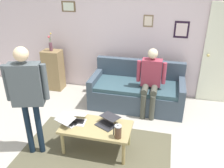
{
  "coord_description": "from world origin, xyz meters",
  "views": [
    {
      "loc": [
        -0.82,
        2.77,
        2.53
      ],
      "look_at": [
        0.04,
        -0.75,
        0.8
      ],
      "focal_mm": 37.67,
      "sensor_mm": 36.0,
      "label": 1
    }
  ],
  "objects_px": {
    "person_seated": "(151,78)",
    "laptop_center": "(107,122)",
    "flower_vase": "(50,45)",
    "laptop_right": "(68,121)",
    "french_press": "(118,132)",
    "laptop_left": "(76,119)",
    "person_standing": "(27,90)",
    "couch": "(137,91)",
    "coffee_table": "(96,129)",
    "side_shelf": "(53,70)",
    "interior_door": "(224,56)"
  },
  "relations": [
    {
      "from": "person_seated",
      "to": "laptop_center",
      "type": "bearing_deg",
      "value": 67.22
    },
    {
      "from": "flower_vase",
      "to": "laptop_right",
      "type": "bearing_deg",
      "value": 122.18
    },
    {
      "from": "french_press",
      "to": "laptop_left",
      "type": "bearing_deg",
      "value": -17.72
    },
    {
      "from": "french_press",
      "to": "person_standing",
      "type": "height_order",
      "value": "person_standing"
    },
    {
      "from": "couch",
      "to": "coffee_table",
      "type": "bearing_deg",
      "value": 75.54
    },
    {
      "from": "side_shelf",
      "to": "flower_vase",
      "type": "xyz_separation_m",
      "value": [
        0.0,
        0.0,
        0.61
      ]
    },
    {
      "from": "coffee_table",
      "to": "laptop_right",
      "type": "bearing_deg",
      "value": 3.39
    },
    {
      "from": "interior_door",
      "to": "laptop_right",
      "type": "xyz_separation_m",
      "value": [
        2.49,
        2.13,
        -0.55
      ]
    },
    {
      "from": "laptop_center",
      "to": "laptop_right",
      "type": "distance_m",
      "value": 0.61
    },
    {
      "from": "coffee_table",
      "to": "laptop_center",
      "type": "xyz_separation_m",
      "value": [
        -0.15,
        -0.08,
        0.09
      ]
    },
    {
      "from": "couch",
      "to": "french_press",
      "type": "relative_size",
      "value": 8.1
    },
    {
      "from": "couch",
      "to": "flower_vase",
      "type": "distance_m",
      "value": 2.17
    },
    {
      "from": "coffee_table",
      "to": "laptop_center",
      "type": "bearing_deg",
      "value": -152.46
    },
    {
      "from": "interior_door",
      "to": "couch",
      "type": "relative_size",
      "value": 1.1
    },
    {
      "from": "laptop_center",
      "to": "couch",
      "type": "bearing_deg",
      "value": -99.5
    },
    {
      "from": "couch",
      "to": "laptop_right",
      "type": "relative_size",
      "value": 4.9
    },
    {
      "from": "couch",
      "to": "laptop_right",
      "type": "distance_m",
      "value": 1.79
    },
    {
      "from": "interior_door",
      "to": "laptop_right",
      "type": "relative_size",
      "value": 5.39
    },
    {
      "from": "interior_door",
      "to": "laptop_left",
      "type": "distance_m",
      "value": 3.2
    },
    {
      "from": "laptop_right",
      "to": "person_standing",
      "type": "height_order",
      "value": "person_standing"
    },
    {
      "from": "side_shelf",
      "to": "flower_vase",
      "type": "height_order",
      "value": "flower_vase"
    },
    {
      "from": "person_standing",
      "to": "coffee_table",
      "type": "bearing_deg",
      "value": -162.94
    },
    {
      "from": "coffee_table",
      "to": "laptop_left",
      "type": "height_order",
      "value": "laptop_left"
    },
    {
      "from": "coffee_table",
      "to": "person_seated",
      "type": "distance_m",
      "value": 1.52
    },
    {
      "from": "laptop_center",
      "to": "person_standing",
      "type": "height_order",
      "value": "person_standing"
    },
    {
      "from": "couch",
      "to": "coffee_table",
      "type": "height_order",
      "value": "couch"
    },
    {
      "from": "coffee_table",
      "to": "flower_vase",
      "type": "bearing_deg",
      "value": -48.64
    },
    {
      "from": "laptop_left",
      "to": "person_seated",
      "type": "relative_size",
      "value": 0.25
    },
    {
      "from": "coffee_table",
      "to": "flower_vase",
      "type": "distance_m",
      "value": 2.54
    },
    {
      "from": "laptop_center",
      "to": "person_seated",
      "type": "bearing_deg",
      "value": -112.78
    },
    {
      "from": "interior_door",
      "to": "coffee_table",
      "type": "xyz_separation_m",
      "value": [
        2.05,
        2.11,
        -0.64
      ]
    },
    {
      "from": "laptop_left",
      "to": "laptop_right",
      "type": "height_order",
      "value": "laptop_left"
    },
    {
      "from": "laptop_right",
      "to": "couch",
      "type": "bearing_deg",
      "value": -118.17
    },
    {
      "from": "side_shelf",
      "to": "flower_vase",
      "type": "bearing_deg",
      "value": 69.56
    },
    {
      "from": "coffee_table",
      "to": "person_seated",
      "type": "xyz_separation_m",
      "value": [
        -0.67,
        -1.32,
        0.34
      ]
    },
    {
      "from": "laptop_left",
      "to": "flower_vase",
      "type": "xyz_separation_m",
      "value": [
        1.27,
        -1.79,
        0.6
      ]
    },
    {
      "from": "side_shelf",
      "to": "person_seated",
      "type": "distance_m",
      "value": 2.36
    },
    {
      "from": "interior_door",
      "to": "flower_vase",
      "type": "height_order",
      "value": "interior_door"
    },
    {
      "from": "laptop_left",
      "to": "couch",
      "type": "bearing_deg",
      "value": -116.15
    },
    {
      "from": "laptop_right",
      "to": "person_standing",
      "type": "bearing_deg",
      "value": 29.06
    },
    {
      "from": "coffee_table",
      "to": "french_press",
      "type": "height_order",
      "value": "french_press"
    },
    {
      "from": "flower_vase",
      "to": "side_shelf",
      "type": "bearing_deg",
      "value": -110.44
    },
    {
      "from": "laptop_center",
      "to": "side_shelf",
      "type": "distance_m",
      "value": 2.49
    },
    {
      "from": "flower_vase",
      "to": "couch",
      "type": "bearing_deg",
      "value": 171.89
    },
    {
      "from": "laptop_left",
      "to": "side_shelf",
      "type": "height_order",
      "value": "side_shelf"
    },
    {
      "from": "laptop_left",
      "to": "laptop_center",
      "type": "distance_m",
      "value": 0.49
    },
    {
      "from": "side_shelf",
      "to": "person_standing",
      "type": "distance_m",
      "value": 2.31
    },
    {
      "from": "laptop_center",
      "to": "french_press",
      "type": "height_order",
      "value": "french_press"
    },
    {
      "from": "laptop_center",
      "to": "laptop_right",
      "type": "xyz_separation_m",
      "value": [
        0.6,
        0.11,
        -0.0
      ]
    },
    {
      "from": "couch",
      "to": "french_press",
      "type": "xyz_separation_m",
      "value": [
        0.02,
        1.73,
        0.23
      ]
    }
  ]
}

